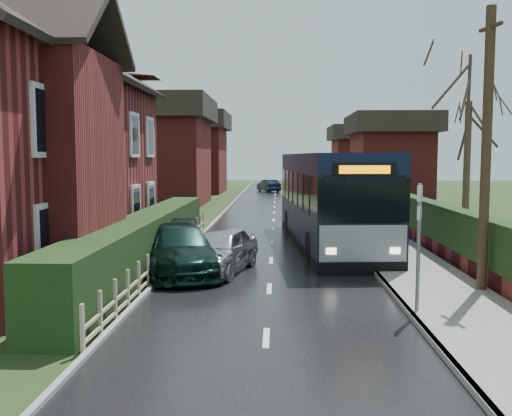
{
  "coord_description": "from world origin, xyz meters",
  "views": [
    {
      "loc": [
        0.2,
        -12.46,
        3.43
      ],
      "look_at": [
        -0.47,
        5.48,
        1.8
      ],
      "focal_mm": 40.0,
      "sensor_mm": 36.0,
      "label": 1
    }
  ],
  "objects_px": {
    "car_green": "(179,249)",
    "bus_stop_sign": "(419,230)",
    "bus": "(329,200)",
    "car_silver": "(220,250)",
    "telegraph_pole": "(486,152)"
  },
  "relations": [
    {
      "from": "car_green",
      "to": "bus_stop_sign",
      "type": "relative_size",
      "value": 1.7
    },
    {
      "from": "bus",
      "to": "car_silver",
      "type": "bearing_deg",
      "value": -129.34
    },
    {
      "from": "car_silver",
      "to": "bus",
      "type": "bearing_deg",
      "value": 68.3
    },
    {
      "from": "bus",
      "to": "car_green",
      "type": "bearing_deg",
      "value": -136.17
    },
    {
      "from": "telegraph_pole",
      "to": "car_silver",
      "type": "bearing_deg",
      "value": 147.83
    },
    {
      "from": "car_green",
      "to": "bus",
      "type": "bearing_deg",
      "value": 31.7
    },
    {
      "from": "bus",
      "to": "telegraph_pole",
      "type": "distance_m",
      "value": 8.6
    },
    {
      "from": "bus",
      "to": "car_green",
      "type": "distance_m",
      "value": 7.41
    },
    {
      "from": "car_silver",
      "to": "telegraph_pole",
      "type": "relative_size",
      "value": 0.56
    },
    {
      "from": "bus_stop_sign",
      "to": "telegraph_pole",
      "type": "height_order",
      "value": "telegraph_pole"
    },
    {
      "from": "bus",
      "to": "telegraph_pole",
      "type": "relative_size",
      "value": 1.68
    },
    {
      "from": "car_silver",
      "to": "telegraph_pole",
      "type": "bearing_deg",
      "value": -7.17
    },
    {
      "from": "bus",
      "to": "car_silver",
      "type": "relative_size",
      "value": 3.03
    },
    {
      "from": "bus",
      "to": "car_silver",
      "type": "height_order",
      "value": "bus"
    },
    {
      "from": "car_green",
      "to": "car_silver",
      "type": "bearing_deg",
      "value": -8.75
    }
  ]
}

